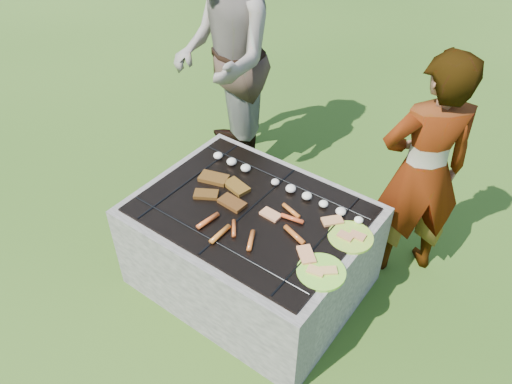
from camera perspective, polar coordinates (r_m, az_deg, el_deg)
lawn at (r=3.26m, az=-0.53°, el=-9.97°), size 60.00×60.00×0.00m
fire_pit at (r=3.05m, az=-0.56°, el=-6.54°), size 1.30×1.00×0.62m
mushrooms at (r=2.96m, az=2.71°, el=0.98°), size 1.05×0.06×0.04m
pork_slabs at (r=2.94m, az=-3.83°, el=0.36°), size 0.41×0.29×0.03m
sausages at (r=2.68m, az=-0.19°, el=-4.07°), size 0.54×0.49×0.03m
bread_on_grate at (r=2.68m, az=5.35°, el=-4.50°), size 0.45×0.43×0.02m
plate_far at (r=2.70m, az=10.75°, el=-5.07°), size 0.30×0.30×0.03m
plate_near at (r=2.51m, az=7.45°, el=-9.04°), size 0.28×0.28×0.03m
cook at (r=3.01m, az=18.48°, el=2.14°), size 0.64×0.63×1.49m
bystander at (r=3.68m, az=-3.92°, el=14.90°), size 1.14×1.16×1.88m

